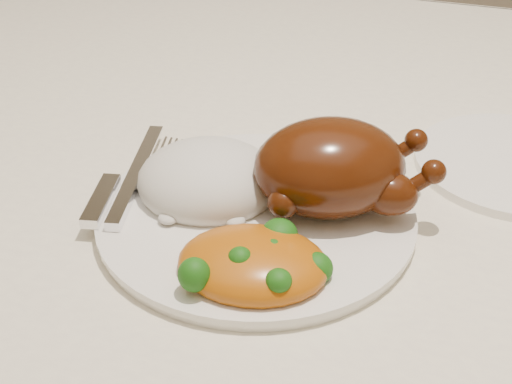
% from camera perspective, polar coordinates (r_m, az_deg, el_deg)
% --- Properties ---
extents(dining_table, '(1.60, 0.90, 0.76)m').
position_cam_1_polar(dining_table, '(0.80, 5.73, -2.94)').
color(dining_table, brown).
rests_on(dining_table, floor).
extents(tablecloth, '(1.73, 1.03, 0.18)m').
position_cam_1_polar(tablecloth, '(0.76, 6.03, 1.54)').
color(tablecloth, beige).
rests_on(tablecloth, dining_table).
extents(dinner_plate, '(0.30, 0.30, 0.01)m').
position_cam_1_polar(dinner_plate, '(0.62, 0.00, -1.98)').
color(dinner_plate, white).
rests_on(dinner_plate, tablecloth).
extents(roast_chicken, '(0.18, 0.14, 0.08)m').
position_cam_1_polar(roast_chicken, '(0.61, 6.26, 1.98)').
color(roast_chicken, '#481B07').
rests_on(roast_chicken, dinner_plate).
extents(rice_mound, '(0.15, 0.14, 0.07)m').
position_cam_1_polar(rice_mound, '(0.64, -3.81, 0.87)').
color(rice_mound, white).
rests_on(rice_mound, dinner_plate).
extents(mac_and_cheese, '(0.13, 0.11, 0.04)m').
position_cam_1_polar(mac_and_cheese, '(0.55, 0.38, -5.72)').
color(mac_and_cheese, '#B25E0B').
rests_on(mac_and_cheese, dinner_plate).
extents(cutlery, '(0.05, 0.18, 0.01)m').
position_cam_1_polar(cutlery, '(0.66, -10.40, 0.50)').
color(cutlery, silver).
rests_on(cutlery, dinner_plate).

